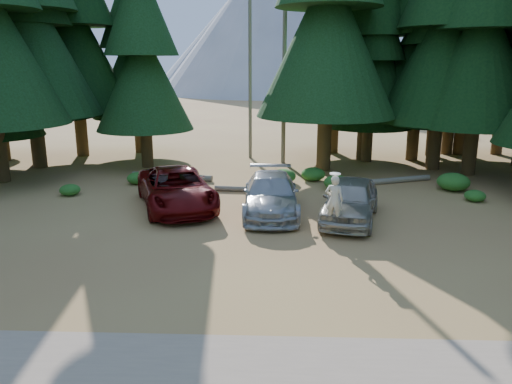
% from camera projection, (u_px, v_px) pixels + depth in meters
% --- Properties ---
extents(ground, '(160.00, 160.00, 0.00)m').
position_uv_depth(ground, '(263.00, 254.00, 15.37)').
color(ground, '#A27045').
rests_on(ground, ground).
extents(forest_belt_north, '(36.00, 7.00, 22.00)m').
position_uv_depth(forest_belt_north, '(269.00, 161.00, 29.87)').
color(forest_belt_north, black).
rests_on(forest_belt_north, ground).
extents(snag_front, '(0.24, 0.24, 12.00)m').
position_uv_depth(snag_front, '(284.00, 57.00, 27.84)').
color(snag_front, '#6D6657').
rests_on(snag_front, ground).
extents(snag_back, '(0.20, 0.20, 10.00)m').
position_uv_depth(snag_back, '(250.00, 75.00, 29.62)').
color(snag_back, '#6D6657').
rests_on(snag_back, ground).
extents(mountain_peak, '(48.00, 50.00, 28.00)m').
position_uv_depth(mountain_peak, '(261.00, 25.00, 97.57)').
color(mountain_peak, gray).
rests_on(mountain_peak, ground).
extents(red_pickup, '(4.47, 6.30, 1.59)m').
position_uv_depth(red_pickup, '(176.00, 189.00, 20.11)').
color(red_pickup, '#5D0808').
rests_on(red_pickup, ground).
extents(silver_minivan_center, '(2.20, 5.22, 1.50)m').
position_uv_depth(silver_minivan_center, '(271.00, 194.00, 19.41)').
color(silver_minivan_center, '#A8ABB0').
rests_on(silver_minivan_center, ground).
extents(silver_minivan_right, '(2.97, 4.97, 1.58)m').
position_uv_depth(silver_minivan_right, '(350.00, 200.00, 18.48)').
color(silver_minivan_right, '#ADA79A').
rests_on(silver_minivan_right, ground).
extents(frisbee_player, '(0.70, 0.56, 1.72)m').
position_uv_depth(frisbee_player, '(334.00, 199.00, 16.51)').
color(frisbee_player, silver).
rests_on(frisbee_player, ground).
extents(log_left, '(4.25, 1.15, 0.31)m').
position_uv_depth(log_left, '(172.00, 176.00, 25.15)').
color(log_left, '#6D6657').
rests_on(log_left, ground).
extents(log_mid, '(2.90, 0.52, 0.24)m').
position_uv_depth(log_mid, '(246.00, 189.00, 22.75)').
color(log_mid, '#6D6657').
rests_on(log_mid, ground).
extents(log_right, '(4.20, 1.82, 0.28)m').
position_uv_depth(log_right, '(391.00, 181.00, 24.32)').
color(log_right, '#6D6657').
rests_on(log_right, ground).
extents(shrub_far_left, '(1.04, 1.04, 0.57)m').
position_uv_depth(shrub_far_left, '(138.00, 178.00, 24.19)').
color(shrub_far_left, '#21631D').
rests_on(shrub_far_left, ground).
extents(shrub_left, '(0.89, 0.89, 0.49)m').
position_uv_depth(shrub_left, '(164.00, 179.00, 24.13)').
color(shrub_left, '#21631D').
rests_on(shrub_left, ground).
extents(shrub_center_left, '(1.23, 1.23, 0.67)m').
position_uv_depth(shrub_center_left, '(283.00, 176.00, 24.41)').
color(shrub_center_left, '#21631D').
rests_on(shrub_center_left, ground).
extents(shrub_center_right, '(1.20, 1.20, 0.66)m').
position_uv_depth(shrub_center_right, '(313.00, 174.00, 24.87)').
color(shrub_center_right, '#21631D').
rests_on(shrub_center_right, ground).
extents(shrub_right, '(1.22, 1.22, 0.67)m').
position_uv_depth(shrub_right, '(337.00, 183.00, 23.09)').
color(shrub_right, '#21631D').
rests_on(shrub_right, ground).
extents(shrub_far_right, '(1.47, 1.47, 0.81)m').
position_uv_depth(shrub_far_right, '(453.00, 182.00, 22.94)').
color(shrub_far_right, '#21631D').
rests_on(shrub_far_right, ground).
extents(shrub_edge_west, '(0.90, 0.90, 0.50)m').
position_uv_depth(shrub_edge_west, '(70.00, 190.00, 22.12)').
color(shrub_edge_west, '#21631D').
rests_on(shrub_edge_west, ground).
extents(shrub_edge_east, '(0.88, 0.88, 0.48)m').
position_uv_depth(shrub_edge_east, '(475.00, 196.00, 21.17)').
color(shrub_edge_east, '#21631D').
rests_on(shrub_edge_east, ground).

